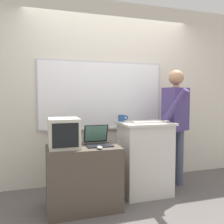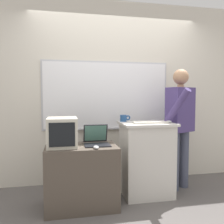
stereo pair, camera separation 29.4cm
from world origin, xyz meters
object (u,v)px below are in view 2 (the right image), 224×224
wireless_keyboard (150,122)px  coffee_mug (124,118)px  computer_mouse_by_laptop (96,147)px  lectern_podium (146,159)px  crt_monitor (62,132)px  person_presenter (180,121)px  laptop (96,139)px  computer_mouse_by_keyboard (169,122)px  side_desk (82,176)px

wireless_keyboard → coffee_mug: bearing=136.8°
computer_mouse_by_laptop → coffee_mug: size_ratio=0.70×
lectern_podium → wireless_keyboard: size_ratio=2.16×
crt_monitor → coffee_mug: 0.90m
person_presenter → laptop: person_presenter is taller
lectern_podium → laptop: bearing=-169.5°
person_presenter → computer_mouse_by_keyboard: (-0.25, -0.19, 0.01)m
side_desk → person_presenter: (1.39, 0.29, 0.60)m
person_presenter → crt_monitor: size_ratio=3.88×
lectern_podium → person_presenter: person_presenter is taller
wireless_keyboard → computer_mouse_by_keyboard: bearing=-3.7°
computer_mouse_by_keyboard → coffee_mug: size_ratio=0.70×
person_presenter → crt_monitor: person_presenter is taller
wireless_keyboard → computer_mouse_by_keyboard: (0.25, -0.02, 0.01)m
side_desk → coffee_mug: (0.60, 0.38, 0.64)m
lectern_podium → side_desk: size_ratio=1.16×
laptop → coffee_mug: 0.57m
lectern_podium → laptop: (-0.68, -0.13, 0.31)m
side_desk → crt_monitor: bearing=173.1°
side_desk → person_presenter: bearing=11.6°
laptop → crt_monitor: crt_monitor is taller
side_desk → computer_mouse_by_keyboard: 1.29m
side_desk → person_presenter: 1.54m
wireless_keyboard → coffee_mug: (-0.28, 0.26, 0.04)m
side_desk → computer_mouse_by_keyboard: (1.13, 0.10, 0.61)m
computer_mouse_by_laptop → crt_monitor: 0.45m
lectern_podium → wireless_keyboard: 0.49m
person_presenter → laptop: 1.24m
wireless_keyboard → crt_monitor: crt_monitor is taller
side_desk → coffee_mug: coffee_mug is taller
computer_mouse_by_keyboard → person_presenter: bearing=36.2°
laptop → wireless_keyboard: size_ratio=0.72×
computer_mouse_by_laptop → crt_monitor: bearing=148.5°
laptop → computer_mouse_by_keyboard: size_ratio=3.18×
person_presenter → computer_mouse_by_laptop: size_ratio=16.73×
lectern_podium → computer_mouse_by_keyboard: (0.27, -0.08, 0.49)m
computer_mouse_by_laptop → crt_monitor: size_ratio=0.23×
crt_monitor → laptop: bearing=4.4°
wireless_keyboard → computer_mouse_by_keyboard: computer_mouse_by_keyboard is taller
lectern_podium → person_presenter: bearing=11.1°
computer_mouse_by_keyboard → crt_monitor: (-1.35, -0.07, -0.08)m
computer_mouse_by_laptop → coffee_mug: (0.46, 0.57, 0.26)m
side_desk → crt_monitor: 0.57m
side_desk → coffee_mug: 0.96m
lectern_podium → coffee_mug: bearing=142.8°
person_presenter → crt_monitor: 1.62m
laptop → wireless_keyboard: bearing=4.8°
coffee_mug → side_desk: bearing=-148.0°
wireless_keyboard → computer_mouse_by_laptop: bearing=-157.1°
computer_mouse_by_laptop → crt_monitor: crt_monitor is taller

